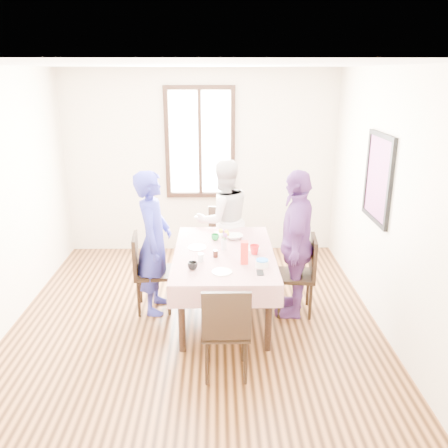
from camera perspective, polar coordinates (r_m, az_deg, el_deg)
The scene contains 31 objects.
ground at distance 5.27m, azimuth -3.49°, elevation -11.86°, with size 4.50×4.50×0.00m, color black.
back_wall at distance 6.93m, azimuth -2.92°, elevation 7.49°, with size 4.00×4.00×0.00m, color beige.
right_wall at distance 5.05m, azimuth 19.51°, elevation 2.37°, with size 4.50×4.50×0.00m, color beige.
window_frame at distance 6.86m, azimuth -2.97°, elevation 9.92°, with size 1.02×0.06×1.62m, color black.
window_pane at distance 6.87m, azimuth -2.96°, elevation 9.93°, with size 0.90×0.02×1.50m, color white.
art_poster at distance 5.27m, azimuth 18.45°, elevation 5.37°, with size 0.04×0.76×0.96m, color red.
dining_table at distance 5.24m, azimuth -0.01°, elevation -7.38°, with size 0.96×1.57×0.75m, color black.
tablecloth at distance 5.08m, azimuth -0.01°, elevation -3.51°, with size 1.08×1.69×0.01m, color #5D0610.
chair_left at distance 5.39m, azimuth -8.66°, elevation -5.91°, with size 0.42×0.42×0.91m, color black.
chair_right at distance 5.32m, azimuth 8.72°, elevation -6.23°, with size 0.42×0.42×0.91m, color black.
chair_far at distance 6.20m, azimuth -0.17°, elevation -2.39°, with size 0.42×0.42×0.91m, color black.
chair_near at distance 4.25m, azimuth 0.23°, elevation -12.73°, with size 0.42×0.42×0.91m, color black.
person_left at distance 5.25m, azimuth -8.61°, elevation -2.28°, with size 0.60×0.39×1.64m, color navy.
person_far at distance 6.07m, azimuth -0.17°, elevation 0.55°, with size 0.77×0.60×1.59m, color beige.
person_right at distance 5.17m, azimuth 8.69°, elevation -2.42°, with size 0.98×0.41×1.67m, color #5F3177.
mug_black at distance 4.64m, azimuth -3.87°, elevation -5.14°, with size 0.10×0.10×0.08m, color black.
mug_flag at distance 5.02m, azimuth 3.76°, elevation -3.16°, with size 0.11×0.11×0.10m, color red.
mug_green at distance 5.42m, azimuth -1.10°, elevation -1.62°, with size 0.09×0.09×0.07m, color #0C7226.
serving_bowl at distance 5.47m, azimuth 1.25°, elevation -1.57°, with size 0.20×0.20×0.05m, color white.
juice_carton at distance 4.74m, azimuth 2.52°, elevation -3.54°, with size 0.08×0.08×0.24m, color red.
butter_tub at distance 4.71m, azimuth 4.69°, elevation -4.88°, with size 0.13×0.13×0.07m, color white.
jam_jar at distance 4.93m, azimuth -1.04°, elevation -3.68°, with size 0.06×0.06×0.08m, color black.
drinking_glass at distance 4.83m, azimuth -2.86°, elevation -4.13°, with size 0.06×0.06×0.09m, color silver.
smartphone at distance 4.58m, azimuth 4.46°, elevation -5.98°, with size 0.07×0.14×0.01m, color black.
flower_vase at distance 5.13m, azimuth -0.01°, elevation -2.52°, with size 0.06×0.06×0.12m, color silver.
plate_left at distance 5.20m, azimuth -3.33°, elevation -2.90°, with size 0.20×0.20×0.01m, color white.
plate_right at distance 5.17m, azimuth 3.34°, elevation -3.02°, with size 0.20×0.20×0.01m, color white.
plate_far at distance 5.64m, azimuth -0.22°, elevation -1.15°, with size 0.20×0.20×0.01m, color white.
plate_near at distance 4.58m, azimuth -0.24°, elevation -5.89°, with size 0.20×0.20×0.01m, color white.
butter_lid at distance 4.70m, azimuth 4.71°, elevation -4.43°, with size 0.12×0.12×0.01m, color blue.
flower_bunch at distance 5.09m, azimuth -0.01°, elevation -1.36°, with size 0.09×0.09×0.10m, color yellow, non-canonical shape.
Camera 1 is at (0.24, -4.56, 2.64)m, focal length 37.21 mm.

